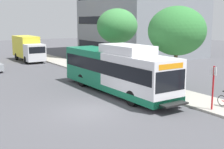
% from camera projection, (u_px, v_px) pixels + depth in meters
% --- Properties ---
extents(ground_plane, '(120.00, 120.00, 0.00)m').
position_uv_depth(ground_plane, '(43.00, 86.00, 24.17)').
color(ground_plane, '#4C4C51').
extents(sidewalk_curb, '(3.00, 56.00, 0.14)m').
position_uv_depth(sidewalk_curb, '(127.00, 80.00, 26.27)').
color(sidewalk_curb, '#A8A399').
rests_on(sidewalk_curb, ground).
extents(transit_bus, '(2.58, 12.25, 3.65)m').
position_uv_depth(transit_bus, '(116.00, 70.00, 21.87)').
color(transit_bus, white).
rests_on(transit_bus, ground).
extents(bus_stop_sign_pole, '(0.10, 0.36, 2.60)m').
position_uv_depth(bus_stop_sign_pole, '(213.00, 84.00, 17.19)').
color(bus_stop_sign_pole, red).
rests_on(bus_stop_sign_pole, sidewalk_curb).
extents(street_tree_near_stop, '(4.32, 4.32, 6.24)m').
position_uv_depth(street_tree_near_stop, '(177.00, 31.00, 22.02)').
color(street_tree_near_stop, '#4C3823').
rests_on(street_tree_near_stop, sidewalk_curb).
extents(street_tree_mid_block, '(3.84, 3.84, 6.29)m').
position_uv_depth(street_tree_mid_block, '(117.00, 26.00, 27.79)').
color(street_tree_mid_block, '#4C3823').
rests_on(street_tree_mid_block, sidewalk_curb).
extents(box_truck_background, '(2.32, 7.01, 3.25)m').
position_uv_depth(box_truck_background, '(28.00, 48.00, 39.08)').
color(box_truck_background, silver).
rests_on(box_truck_background, ground).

